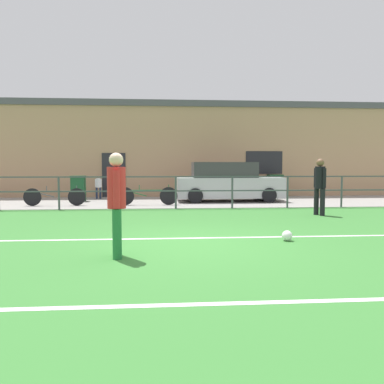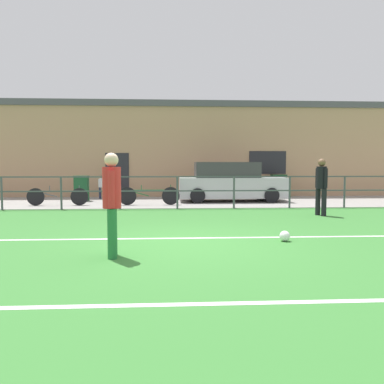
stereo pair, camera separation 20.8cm
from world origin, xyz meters
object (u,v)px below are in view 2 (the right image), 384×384
(bicycle_parked_1, at_px, (57,196))
(soccer_ball_spare, at_px, (285,236))
(trash_bin_1, at_px, (82,188))
(player_goalkeeper, at_px, (321,183))
(trash_bin_0, at_px, (279,186))
(parked_car_red, at_px, (230,183))
(bicycle_parked_3, at_px, (149,196))
(player_striker, at_px, (112,198))
(spectator_child, at_px, (102,185))

(bicycle_parked_1, bearing_deg, soccer_ball_spare, -47.12)
(soccer_ball_spare, height_order, trash_bin_1, trash_bin_1)
(player_goalkeeper, distance_m, trash_bin_0, 6.33)
(parked_car_red, relative_size, trash_bin_1, 4.11)
(soccer_ball_spare, bearing_deg, bicycle_parked_1, 132.88)
(parked_car_red, height_order, trash_bin_1, parked_car_red)
(soccer_ball_spare, distance_m, bicycle_parked_3, 7.72)
(soccer_ball_spare, height_order, bicycle_parked_3, bicycle_parked_3)
(player_striker, xyz_separation_m, trash_bin_1, (-2.78, 9.98, -0.43))
(spectator_child, relative_size, parked_car_red, 0.24)
(soccer_ball_spare, bearing_deg, trash_bin_0, 74.80)
(parked_car_red, distance_m, trash_bin_0, 3.08)
(bicycle_parked_3, relative_size, trash_bin_1, 2.18)
(player_striker, relative_size, bicycle_parked_1, 0.77)
(player_goalkeeper, xyz_separation_m, trash_bin_0, (0.49, 6.30, -0.42))
(bicycle_parked_3, xyz_separation_m, trash_bin_0, (5.87, 3.07, 0.19))
(player_striker, distance_m, parked_car_red, 10.17)
(player_goalkeeper, bearing_deg, trash_bin_1, -141.97)
(player_goalkeeper, height_order, trash_bin_1, player_goalkeeper)
(spectator_child, bearing_deg, player_striker, 90.66)
(soccer_ball_spare, relative_size, trash_bin_1, 0.20)
(bicycle_parked_1, xyz_separation_m, trash_bin_0, (9.30, 3.07, 0.20))
(player_striker, bearing_deg, trash_bin_0, -34.42)
(soccer_ball_spare, distance_m, parked_car_red, 8.45)
(parked_car_red, distance_m, bicycle_parked_1, 6.90)
(soccer_ball_spare, bearing_deg, spectator_child, 118.59)
(soccer_ball_spare, xyz_separation_m, trash_bin_0, (2.75, 10.12, 0.45))
(player_striker, xyz_separation_m, bicycle_parked_3, (0.15, 8.19, -0.61))
(trash_bin_1, bearing_deg, parked_car_red, -3.83)
(player_goalkeeper, relative_size, parked_car_red, 0.39)
(spectator_child, height_order, bicycle_parked_3, spectator_child)
(spectator_child, distance_m, trash_bin_0, 8.16)
(player_striker, bearing_deg, spectator_child, 4.63)
(spectator_child, height_order, parked_car_red, parked_car_red)
(player_striker, bearing_deg, player_goalkeeper, -54.42)
(bicycle_parked_1, distance_m, trash_bin_1, 1.86)
(bicycle_parked_3, bearing_deg, parked_car_red, 22.35)
(player_goalkeeper, distance_m, soccer_ball_spare, 4.53)
(player_goalkeeper, height_order, trash_bin_0, player_goalkeeper)
(soccer_ball_spare, bearing_deg, player_goalkeeper, 59.35)
(spectator_child, bearing_deg, trash_bin_1, 48.65)
(bicycle_parked_1, bearing_deg, player_goalkeeper, -20.13)
(trash_bin_0, bearing_deg, trash_bin_1, -171.70)
(player_goalkeeper, bearing_deg, bicycle_parked_3, -141.83)
(soccer_ball_spare, bearing_deg, player_striker, -160.81)
(soccer_ball_spare, relative_size, bicycle_parked_1, 0.09)
(bicycle_parked_3, bearing_deg, spectator_child, 128.51)
(player_striker, xyz_separation_m, bicycle_parked_1, (-3.27, 8.19, -0.63))
(player_goalkeeper, bearing_deg, player_striker, -69.04)
(player_goalkeeper, height_order, soccer_ball_spare, player_goalkeeper)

